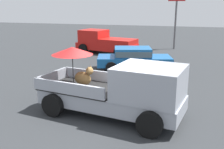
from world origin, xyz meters
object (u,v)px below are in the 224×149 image
at_px(parked_sedan_far, 134,58).
at_px(pickup_truck_main, 121,89).
at_px(motel_sign, 176,8).
at_px(pickup_truck_red, 104,42).

bearing_deg(parked_sedan_far, pickup_truck_main, -97.72).
distance_m(parked_sedan_far, motel_sign, 9.03).
relative_size(parked_sedan_far, motel_sign, 0.93).
bearing_deg(pickup_truck_red, pickup_truck_main, 123.66).
height_order(pickup_truck_main, motel_sign, motel_sign).
relative_size(pickup_truck_main, pickup_truck_red, 1.04).
distance_m(pickup_truck_red, motel_sign, 6.86).
distance_m(pickup_truck_main, parked_sedan_far, 6.84).
bearing_deg(pickup_truck_main, parked_sedan_far, 107.56).
bearing_deg(pickup_truck_red, motel_sign, -132.27).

